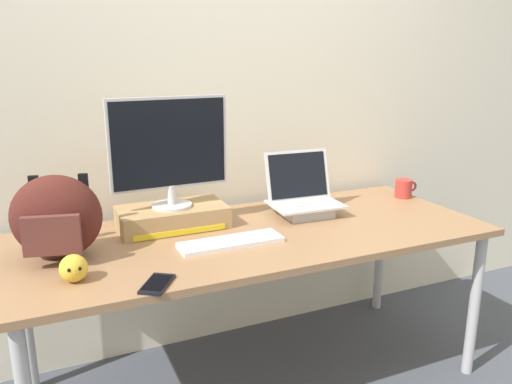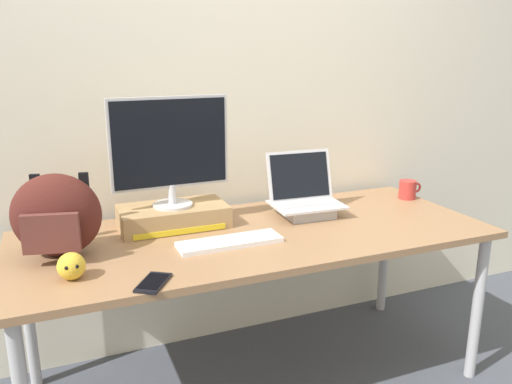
{
  "view_description": "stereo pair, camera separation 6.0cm",
  "coord_description": "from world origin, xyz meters",
  "views": [
    {
      "loc": [
        -0.86,
        -1.94,
        1.51
      ],
      "look_at": [
        0.0,
        0.0,
        0.92
      ],
      "focal_mm": 36.15,
      "sensor_mm": 36.0,
      "label": 1
    },
    {
      "loc": [
        -0.81,
        -1.96,
        1.51
      ],
      "look_at": [
        0.0,
        0.0,
        0.92
      ],
      "focal_mm": 36.15,
      "sensor_mm": 36.0,
      "label": 2
    }
  ],
  "objects": [
    {
      "name": "open_laptop",
      "position": [
        0.31,
        0.13,
        0.8
      ],
      "size": [
        0.34,
        0.26,
        0.3
      ],
      "rotation": [
        0.0,
        0.0,
        -0.05
      ],
      "color": "#ADADB2",
      "rests_on": "desk"
    },
    {
      "name": "external_keyboard",
      "position": [
        -0.16,
        -0.1,
        0.76
      ],
      "size": [
        0.43,
        0.13,
        0.02
      ],
      "rotation": [
        0.0,
        0.0,
        0.01
      ],
      "color": "white",
      "rests_on": "desk"
    },
    {
      "name": "desktop_monitor",
      "position": [
        -0.32,
        0.21,
        1.1
      ],
      "size": [
        0.52,
        0.18,
        0.48
      ],
      "rotation": [
        0.0,
        0.0,
        0.03
      ],
      "color": "silver",
      "rests_on": "toner_box_yellow"
    },
    {
      "name": "coffee_mug",
      "position": [
        0.95,
        0.18,
        0.79
      ],
      "size": [
        0.13,
        0.09,
        0.1
      ],
      "color": "#B2332D",
      "rests_on": "desk"
    },
    {
      "name": "desk",
      "position": [
        0.0,
        0.0,
        0.68
      ],
      "size": [
        2.04,
        0.84,
        0.74
      ],
      "color": "#99704C",
      "rests_on": "ground"
    },
    {
      "name": "plush_toy",
      "position": [
        -0.77,
        -0.2,
        0.79
      ],
      "size": [
        0.1,
        0.1,
        0.1
      ],
      "color": "gold",
      "rests_on": "desk"
    },
    {
      "name": "messenger_backpack",
      "position": [
        -0.8,
        0.04,
        0.9
      ],
      "size": [
        0.37,
        0.29,
        0.32
      ],
      "rotation": [
        0.0,
        0.0,
        -0.23
      ],
      "color": "#4C1E19",
      "rests_on": "desk"
    },
    {
      "name": "ground_plane",
      "position": [
        0.0,
        0.0,
        0.0
      ],
      "size": [
        20.0,
        20.0,
        0.0
      ],
      "primitive_type": "plane",
      "color": "#474C56"
    },
    {
      "name": "toner_box_yellow",
      "position": [
        -0.32,
        0.21,
        0.79
      ],
      "size": [
        0.47,
        0.26,
        0.1
      ],
      "color": "#A88456",
      "rests_on": "desk"
    },
    {
      "name": "back_wall",
      "position": [
        0.0,
        0.52,
        1.3
      ],
      "size": [
        7.0,
        0.1,
        2.6
      ],
      "primitive_type": "cube",
      "color": "silver",
      "rests_on": "ground"
    },
    {
      "name": "cell_phone",
      "position": [
        -0.52,
        -0.35,
        0.75
      ],
      "size": [
        0.15,
        0.17,
        0.01
      ],
      "rotation": [
        0.0,
        0.0,
        -0.59
      ],
      "color": "black",
      "rests_on": "desk"
    }
  ]
}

